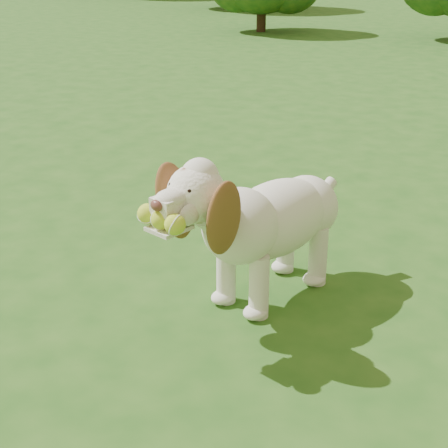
% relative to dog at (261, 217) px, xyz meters
% --- Properties ---
extents(ground, '(80.00, 80.00, 0.00)m').
position_rel_dog_xyz_m(ground, '(-0.03, 0.31, -0.37)').
color(ground, '#204F16').
rests_on(ground, ground).
extents(dog, '(0.55, 1.06, 0.70)m').
position_rel_dog_xyz_m(dog, '(0.00, 0.00, 0.00)').
color(dog, silver).
rests_on(dog, ground).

